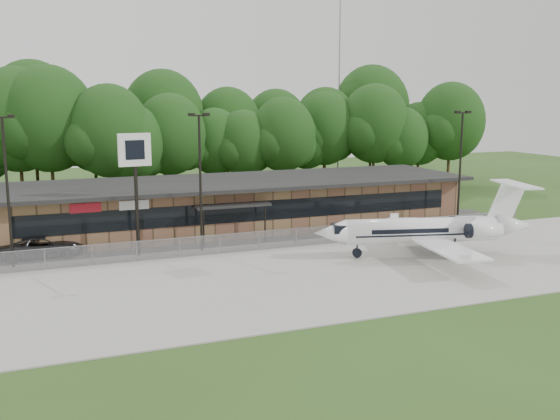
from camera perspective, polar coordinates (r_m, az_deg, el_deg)
name	(u,v)px	position (r m, az deg, el deg)	size (l,w,h in m)	color
ground	(370,312)	(34.02, 8.25, -9.26)	(160.00, 160.00, 0.00)	#2E4819
apron	(309,273)	(40.81, 2.70, -5.79)	(64.00, 18.00, 0.08)	#9E9B93
parking_lot	(252,237)	(51.20, -2.55, -2.51)	(50.00, 9.00, 0.06)	#383835
terminal	(236,203)	(54.93, -4.06, 0.62)	(41.00, 11.65, 4.30)	brown
fence	(272,240)	(46.90, -0.78, -2.74)	(46.00, 0.04, 1.52)	gray
treeline	(188,132)	(71.73, -8.45, 7.05)	(72.00, 12.00, 15.00)	black
radio_mast	(339,89)	(84.83, 5.41, 10.95)	(0.20, 0.20, 25.00)	gray
light_pole_left	(7,180)	(44.67, -23.72, 2.52)	(1.55, 0.30, 10.23)	black
light_pole_mid	(200,172)	(45.97, -7.31, 3.49)	(1.55, 0.30, 10.23)	black
light_pole_right	(460,161)	(56.12, 16.17, 4.37)	(1.55, 0.30, 10.23)	black
business_jet	(429,231)	(45.87, 13.48, -1.86)	(15.86, 14.27, 5.37)	white
suv	(42,247)	(47.82, -20.90, -3.15)	(2.63, 5.70, 1.58)	#2E2E31
pole_sign	(135,163)	(45.29, -13.11, 4.22)	(2.33, 0.55, 8.85)	black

